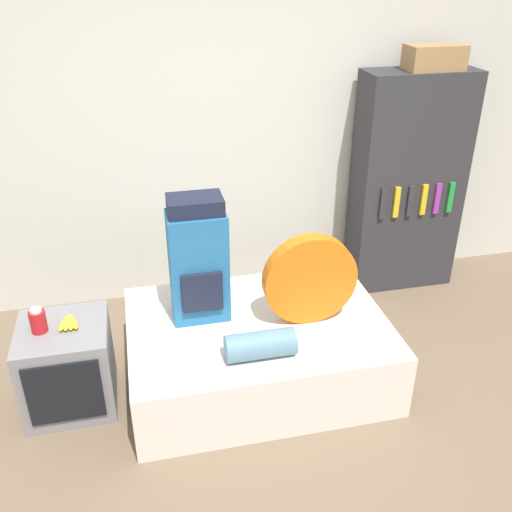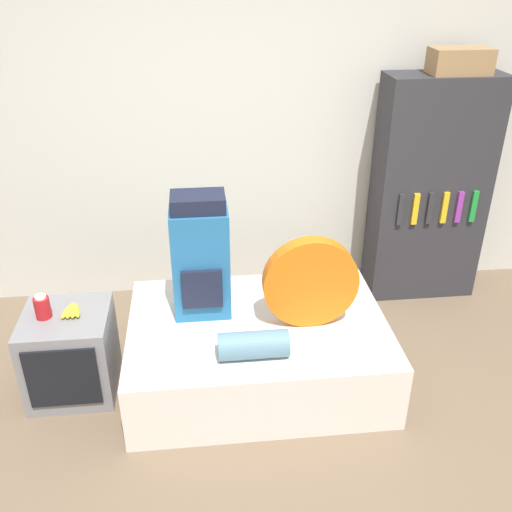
{
  "view_description": "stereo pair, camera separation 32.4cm",
  "coord_description": "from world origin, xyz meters",
  "px_view_note": "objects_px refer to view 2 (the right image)",
  "views": [
    {
      "loc": [
        -0.66,
        -1.9,
        2.41
      ],
      "look_at": [
        -0.03,
        0.88,
        0.87
      ],
      "focal_mm": 40.0,
      "sensor_mm": 36.0,
      "label": 1
    },
    {
      "loc": [
        -0.34,
        -1.96,
        2.41
      ],
      "look_at": [
        -0.03,
        0.88,
        0.87
      ],
      "focal_mm": 40.0,
      "sensor_mm": 36.0,
      "label": 2
    }
  ],
  "objects_px": {
    "sleeping_roll": "(253,345)",
    "tent_bag": "(310,282)",
    "television": "(71,353)",
    "canister": "(42,307)",
    "backpack": "(201,258)",
    "cardboard_box": "(460,61)",
    "bookshelf": "(429,191)"
  },
  "relations": [
    {
      "from": "tent_bag",
      "to": "backpack",
      "type": "bearing_deg",
      "value": 163.16
    },
    {
      "from": "bookshelf",
      "to": "tent_bag",
      "type": "bearing_deg",
      "value": -137.85
    },
    {
      "from": "television",
      "to": "bookshelf",
      "type": "relative_size",
      "value": 0.32
    },
    {
      "from": "tent_bag",
      "to": "television",
      "type": "relative_size",
      "value": 1.04
    },
    {
      "from": "backpack",
      "to": "canister",
      "type": "distance_m",
      "value": 0.95
    },
    {
      "from": "backpack",
      "to": "tent_bag",
      "type": "relative_size",
      "value": 1.38
    },
    {
      "from": "tent_bag",
      "to": "sleeping_roll",
      "type": "relative_size",
      "value": 1.45
    },
    {
      "from": "backpack",
      "to": "cardboard_box",
      "type": "bearing_deg",
      "value": 23.17
    },
    {
      "from": "television",
      "to": "cardboard_box",
      "type": "height_order",
      "value": "cardboard_box"
    },
    {
      "from": "television",
      "to": "canister",
      "type": "bearing_deg",
      "value": 179.08
    },
    {
      "from": "sleeping_roll",
      "to": "cardboard_box",
      "type": "bearing_deg",
      "value": 39.45
    },
    {
      "from": "canister",
      "to": "sleeping_roll",
      "type": "bearing_deg",
      "value": -16.33
    },
    {
      "from": "bookshelf",
      "to": "cardboard_box",
      "type": "relative_size",
      "value": 4.24
    },
    {
      "from": "tent_bag",
      "to": "television",
      "type": "distance_m",
      "value": 1.5
    },
    {
      "from": "tent_bag",
      "to": "television",
      "type": "xyz_separation_m",
      "value": [
        -1.43,
        0.05,
        -0.43
      ]
    },
    {
      "from": "backpack",
      "to": "canister",
      "type": "height_order",
      "value": "backpack"
    },
    {
      "from": "backpack",
      "to": "television",
      "type": "height_order",
      "value": "backpack"
    },
    {
      "from": "television",
      "to": "canister",
      "type": "height_order",
      "value": "canister"
    },
    {
      "from": "backpack",
      "to": "bookshelf",
      "type": "xyz_separation_m",
      "value": [
        1.71,
        0.79,
        0.04
      ]
    },
    {
      "from": "television",
      "to": "cardboard_box",
      "type": "xyz_separation_m",
      "value": [
        2.57,
        0.89,
        1.49
      ]
    },
    {
      "from": "bookshelf",
      "to": "backpack",
      "type": "bearing_deg",
      "value": -155.27
    },
    {
      "from": "cardboard_box",
      "to": "bookshelf",
      "type": "bearing_deg",
      "value": 153.11
    },
    {
      "from": "tent_bag",
      "to": "cardboard_box",
      "type": "bearing_deg",
      "value": 39.74
    },
    {
      "from": "canister",
      "to": "bookshelf",
      "type": "distance_m",
      "value": 2.79
    },
    {
      "from": "sleeping_roll",
      "to": "canister",
      "type": "relative_size",
      "value": 2.67
    },
    {
      "from": "sleeping_roll",
      "to": "tent_bag",
      "type": "bearing_deg",
      "value": 38.52
    },
    {
      "from": "canister",
      "to": "cardboard_box",
      "type": "bearing_deg",
      "value": 18.38
    },
    {
      "from": "backpack",
      "to": "canister",
      "type": "xyz_separation_m",
      "value": [
        -0.92,
        -0.13,
        -0.19
      ]
    },
    {
      "from": "tent_bag",
      "to": "sleeping_roll",
      "type": "height_order",
      "value": "tent_bag"
    },
    {
      "from": "sleeping_roll",
      "to": "bookshelf",
      "type": "distance_m",
      "value": 1.95
    },
    {
      "from": "backpack",
      "to": "canister",
      "type": "relative_size",
      "value": 5.34
    },
    {
      "from": "backpack",
      "to": "tent_bag",
      "type": "xyz_separation_m",
      "value": [
        0.63,
        -0.19,
        -0.1
      ]
    }
  ]
}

